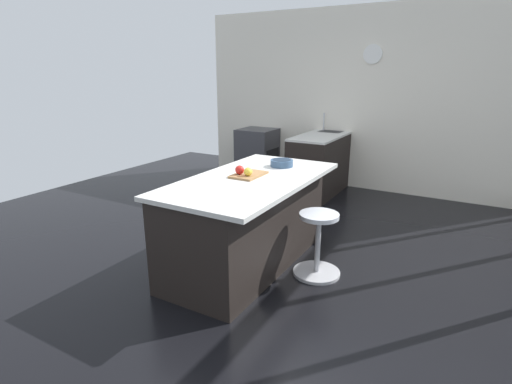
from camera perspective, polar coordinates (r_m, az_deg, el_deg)
The scene contains 10 objects.
ground_plane at distance 4.13m, azimuth -0.34°, elevation -9.48°, with size 8.20×8.20×0.00m, color black.
interior_partition_left at distance 6.63m, azimuth 13.76°, elevation 12.57°, with size 0.15×5.15×2.77m.
sink_cabinet at distance 6.52m, azimuth 9.94°, elevation 4.48°, with size 1.82×0.60×1.18m.
oven_range at distance 7.03m, azimuth 0.22°, elevation 5.44°, with size 0.60×0.61×0.87m.
kitchen_island at distance 3.87m, azimuth -1.25°, elevation -4.09°, with size 1.93×1.01×0.88m.
stool_by_window at distance 3.76m, azimuth 8.78°, elevation -7.63°, with size 0.44×0.44×0.60m.
cutting_board at distance 3.78m, azimuth -1.06°, elevation 2.48°, with size 0.36×0.24×0.02m, color olive.
apple_red at distance 3.75m, azimuth -2.35°, elevation 3.17°, with size 0.08×0.08×0.08m, color red.
apple_yellow at distance 3.69m, azimuth -1.14°, elevation 2.91°, with size 0.08×0.08×0.08m, color gold.
fruit_bowl at distance 4.15m, azimuth 3.69°, elevation 4.19°, with size 0.23×0.23×0.07m.
Camera 1 is at (3.20, 1.85, 1.83)m, focal length 28.07 mm.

